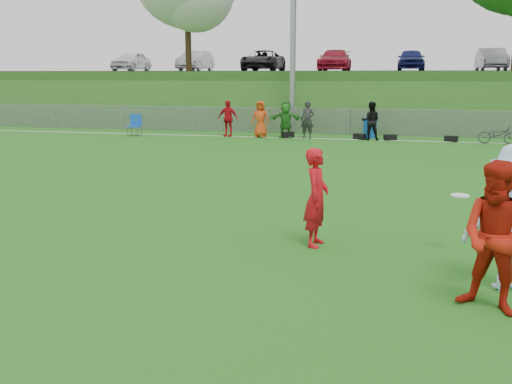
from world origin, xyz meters
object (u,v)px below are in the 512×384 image
(frisbee, at_px, (460,196))
(player_red_left, at_px, (317,198))
(player_red_center, at_px, (498,238))
(bicycle, at_px, (498,134))
(recycling_bin, at_px, (370,128))

(frisbee, bearing_deg, player_red_left, -177.09)
(player_red_center, distance_m, bicycle, 18.81)
(player_red_left, relative_size, recycling_bin, 1.83)
(player_red_left, bearing_deg, player_red_center, -126.71)
(player_red_center, distance_m, recycling_bin, 19.95)
(recycling_bin, bearing_deg, bicycle, -13.35)
(player_red_center, relative_size, bicycle, 1.23)
(player_red_left, bearing_deg, recycling_bin, 4.88)
(player_red_center, xyz_separation_m, frisbee, (-0.18, 2.40, 0.02))
(frisbee, relative_size, recycling_bin, 0.32)
(player_red_center, height_order, recycling_bin, player_red_center)
(player_red_left, distance_m, recycling_bin, 17.54)
(player_red_left, height_order, recycling_bin, player_red_left)
(player_red_left, distance_m, bicycle, 17.20)
(recycling_bin, bearing_deg, player_red_center, -83.48)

